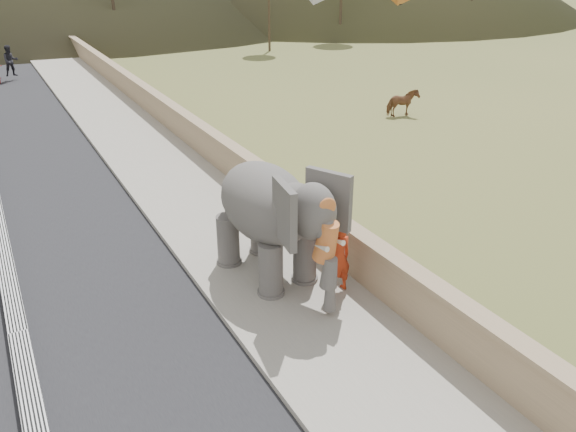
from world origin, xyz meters
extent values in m
plane|color=olive|center=(0.00, 0.00, 0.00)|extent=(160.00, 160.00, 0.00)
cube|color=#9E9687|center=(0.00, 10.00, 0.07)|extent=(3.00, 120.00, 0.15)
cube|color=tan|center=(1.65, 10.00, 0.55)|extent=(0.30, 120.00, 1.10)
imported|color=brown|center=(11.18, 9.34, 0.58)|extent=(1.44, 0.77, 1.16)
imported|color=silver|center=(18.70, 34.65, 0.72)|extent=(4.55, 3.23, 1.44)
cube|color=white|center=(26.80, 34.59, 1.55)|extent=(11.09, 2.94, 3.10)
cube|color=orange|center=(32.51, 32.03, 1.55)|extent=(11.25, 4.17, 3.10)
imported|color=#AA2D12|center=(0.95, -1.14, 0.92)|extent=(0.56, 0.37, 1.53)
imported|color=black|center=(-2.92, 25.60, 1.08)|extent=(0.89, 0.74, 1.66)
camera|label=1|loc=(-4.69, -9.30, 6.50)|focal=35.00mm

